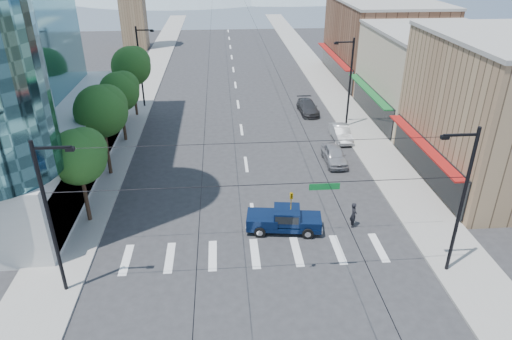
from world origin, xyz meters
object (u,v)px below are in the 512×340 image
(parked_car_near, at_px, (334,155))
(parked_car_far, at_px, (308,107))
(pickup_truck, at_px, (284,219))
(parked_car_mid, at_px, (341,133))
(pedestrian, at_px, (353,215))

(parked_car_near, xyz_separation_m, parked_car_far, (0.00, 12.66, -0.05))
(pickup_truck, distance_m, parked_car_mid, 16.62)
(parked_car_near, bearing_deg, pedestrian, -95.86)
(pickup_truck, xyz_separation_m, parked_car_near, (5.73, 9.91, -0.15))
(parked_car_mid, bearing_deg, pedestrian, -101.80)
(parked_car_near, height_order, parked_car_far, parked_car_near)
(pedestrian, height_order, parked_car_mid, pedestrian)
(parked_car_near, bearing_deg, parked_car_mid, 69.91)
(parked_car_mid, distance_m, parked_car_far, 7.95)
(pickup_truck, xyz_separation_m, parked_car_mid, (7.53, 14.82, -0.18))
(pedestrian, bearing_deg, parked_car_mid, -5.43)
(pedestrian, height_order, parked_car_far, pedestrian)
(pedestrian, bearing_deg, pickup_truck, 96.98)
(parked_car_near, relative_size, parked_car_mid, 1.02)
(parked_car_mid, height_order, parked_car_far, parked_car_mid)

